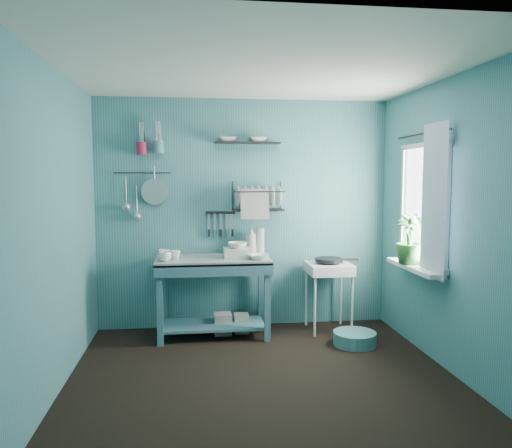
{
  "coord_description": "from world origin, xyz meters",
  "views": [
    {
      "loc": [
        -0.55,
        -3.96,
        1.66
      ],
      "look_at": [
        0.05,
        0.85,
        1.2
      ],
      "focal_mm": 35.0,
      "sensor_mm": 36.0,
      "label": 1
    }
  ],
  "objects": [
    {
      "name": "dish_rack",
      "position": [
        0.14,
        1.37,
        1.45
      ],
      "size": [
        0.58,
        0.33,
        0.32
      ],
      "primitive_type": "cube",
      "rotation": [
        0.0,
        0.0,
        0.17
      ],
      "color": "black",
      "rests_on": "wall_back"
    },
    {
      "name": "utensil_cup_magenta",
      "position": [
        -1.09,
        1.42,
        1.96
      ],
      "size": [
        0.11,
        0.11,
        0.13
      ],
      "primitive_type": "cylinder",
      "color": "maroon",
      "rests_on": "wall_back"
    },
    {
      "name": "curtain_rod",
      "position": [
        1.54,
        0.45,
        2.05
      ],
      "size": [
        0.02,
        1.05,
        0.02
      ],
      "primitive_type": "cylinder",
      "rotation": [
        1.57,
        0.0,
        0.0
      ],
      "color": "black",
      "rests_on": "wall_right"
    },
    {
      "name": "wall_back",
      "position": [
        0.0,
        1.5,
        1.25
      ],
      "size": [
        3.2,
        0.0,
        3.2
      ],
      "primitive_type": "plane",
      "rotation": [
        1.57,
        0.0,
        0.0
      ],
      "color": "#3A7277",
      "rests_on": "ground"
    },
    {
      "name": "windowsill",
      "position": [
        1.5,
        0.45,
        0.81
      ],
      "size": [
        0.16,
        0.95,
        0.04
      ],
      "primitive_type": "cube",
      "color": "silver",
      "rests_on": "wall_right"
    },
    {
      "name": "tub_bowl",
      "position": [
        -0.11,
        1.12,
        0.96
      ],
      "size": [
        0.2,
        0.19,
        0.06
      ],
      "primitive_type": "imported",
      "color": "white",
      "rests_on": "wash_tub"
    },
    {
      "name": "storage_tin_large",
      "position": [
        -0.26,
        1.19,
        0.11
      ],
      "size": [
        0.18,
        0.18,
        0.22
      ],
      "primitive_type": "cube",
      "color": "gray",
      "rests_on": "floor"
    },
    {
      "name": "mug_right",
      "position": [
        -0.86,
        1.14,
        0.87
      ],
      "size": [
        0.17,
        0.17,
        0.1
      ],
      "primitive_type": "imported",
      "rotation": [
        0.0,
        0.0,
        1.05
      ],
      "color": "white",
      "rests_on": "work_counter"
    },
    {
      "name": "shelf_bowl_left",
      "position": [
        -0.19,
        1.4,
        2.08
      ],
      "size": [
        0.22,
        0.22,
        0.05
      ],
      "primitive_type": "imported",
      "rotation": [
        0.0,
        0.0,
        0.07
      ],
      "color": "white",
      "rests_on": "upper_shelf"
    },
    {
      "name": "ladle_outer",
      "position": [
        -1.26,
        1.46,
        1.51
      ],
      "size": [
        0.01,
        0.01,
        0.3
      ],
      "primitive_type": "cylinder",
      "color": "#ADAFB6",
      "rests_on": "wall_back"
    },
    {
      "name": "hook_rail",
      "position": [
        -1.09,
        1.47,
        1.7
      ],
      "size": [
        0.6,
        0.01,
        0.01
      ],
      "primitive_type": "cylinder",
      "rotation": [
        0.0,
        1.57,
        0.0
      ],
      "color": "black",
      "rests_on": "wall_back"
    },
    {
      "name": "curtain",
      "position": [
        1.52,
        0.15,
        1.45
      ],
      "size": [
        0.0,
        1.35,
        1.35
      ],
      "primitive_type": "plane",
      "rotation": [
        1.57,
        0.0,
        1.57
      ],
      "color": "white",
      "rests_on": "wall_right"
    },
    {
      "name": "ladle_inner",
      "position": [
        -1.15,
        1.46,
        1.41
      ],
      "size": [
        0.01,
        0.01,
        0.3
      ],
      "primitive_type": "cylinder",
      "color": "#ADAFB6",
      "rests_on": "wall_back"
    },
    {
      "name": "storage_tin_small",
      "position": [
        -0.06,
        1.22,
        0.1
      ],
      "size": [
        0.15,
        0.15,
        0.2
      ],
      "primitive_type": "cube",
      "color": "gray",
      "rests_on": "floor"
    },
    {
      "name": "wall_front",
      "position": [
        0.0,
        -1.5,
        1.25
      ],
      "size": [
        3.2,
        0.0,
        3.2
      ],
      "primitive_type": "plane",
      "rotation": [
        -1.57,
        0.0,
        0.0
      ],
      "color": "#3A7277",
      "rests_on": "ground"
    },
    {
      "name": "water_bottle",
      "position": [
        0.16,
        1.36,
        0.97
      ],
      "size": [
        0.09,
        0.09,
        0.28
      ],
      "primitive_type": "cylinder",
      "color": "silver",
      "rests_on": "work_counter"
    },
    {
      "name": "upper_shelf",
      "position": [
        0.03,
        1.4,
        2.02
      ],
      "size": [
        0.7,
        0.2,
        0.01
      ],
      "primitive_type": "cube",
      "rotation": [
        0.0,
        0.0,
        0.03
      ],
      "color": "black",
      "rests_on": "wall_back"
    },
    {
      "name": "work_counter",
      "position": [
        -0.36,
        1.14,
        0.41
      ],
      "size": [
        1.23,
        0.72,
        0.83
      ],
      "primitive_type": "cube",
      "rotation": [
        0.0,
        0.0,
        -0.12
      ],
      "color": "#376874",
      "rests_on": "floor"
    },
    {
      "name": "utensil_cup_teal",
      "position": [
        -0.91,
        1.42,
        1.97
      ],
      "size": [
        0.11,
        0.11,
        0.13
      ],
      "primitive_type": "cylinder",
      "color": "teal",
      "rests_on": "wall_back"
    },
    {
      "name": "potted_plant",
      "position": [
        1.49,
        0.53,
        1.07
      ],
      "size": [
        0.35,
        0.35,
        0.48
      ],
      "primitive_type": "imported",
      "rotation": [
        0.0,
        0.0,
        -0.41
      ],
      "color": "#2D6E2C",
      "rests_on": "windowsill"
    },
    {
      "name": "wall_right",
      "position": [
        1.6,
        0.0,
        1.25
      ],
      "size": [
        0.0,
        3.0,
        3.0
      ],
      "primitive_type": "plane",
      "rotation": [
        1.57,
        0.0,
        -1.57
      ],
      "color": "#3A7277",
      "rests_on": "ground"
    },
    {
      "name": "hotplate_stand",
      "position": [
        0.88,
        1.19,
        0.37
      ],
      "size": [
        0.5,
        0.5,
        0.73
      ],
      "primitive_type": "cube",
      "rotation": [
        0.0,
        0.0,
        -0.09
      ],
      "color": "silver",
      "rests_on": "floor"
    },
    {
      "name": "mug_mid",
      "position": [
        -0.74,
        1.08,
        0.87
      ],
      "size": [
        0.14,
        0.14,
        0.09
      ],
      "primitive_type": "imported",
      "rotation": [
        0.0,
        0.0,
        0.52
      ],
      "color": "white",
      "rests_on": "work_counter"
    },
    {
      "name": "shelf_bowl_right",
      "position": [
        0.14,
        1.4,
        2.05
      ],
      "size": [
        0.22,
        0.22,
        0.05
      ],
      "primitive_type": "imported",
      "rotation": [
        0.0,
        0.0,
        -0.07
      ],
      "color": "white",
      "rests_on": "upper_shelf"
    },
    {
      "name": "mug_left",
      "position": [
        -0.84,
        0.98,
        0.87
      ],
      "size": [
        0.12,
        0.12,
        0.1
      ],
      "primitive_type": "imported",
      "color": "white",
      "rests_on": "work_counter"
    },
    {
      "name": "wall_left",
      "position": [
        -1.6,
        0.0,
        1.25
      ],
      "size": [
        0.0,
        3.0,
        3.0
      ],
      "primitive_type": "plane",
      "rotation": [
        1.57,
        0.0,
        1.57
      ],
      "color": "#3A7277",
      "rests_on": "ground"
    },
    {
      "name": "frying_pan",
      "position": [
        0.88,
        1.19,
        0.77
      ],
      "size": [
        0.3,
        0.3,
        0.03
      ],
      "primitive_type": "cylinder",
      "color": "black",
      "rests_on": "hotplate_stand"
    },
    {
      "name": "floor_basin",
      "position": [
        1.01,
        0.68,
        0.07
      ],
      "size": [
        0.42,
        0.42,
        0.13
      ],
      "primitive_type": "cylinder",
      "color": "teal",
      "rests_on": "floor"
    },
    {
      "name": "ceiling",
      "position": [
        0.0,
        0.0,
        2.5
      ],
      "size": [
        3.2,
        3.2,
        0.0
      ],
      "primitive_type": "plane",
      "rotation": [
        3.14,
        0.0,
        0.0
      ],
      "color": "silver",
      "rests_on": "ground"
    },
    {
      "name": "knife_strip",
      "position": [
        -0.26,
        1.47,
        1.27
      ],
      "size": [
        0.32,
        0.04,
        0.03
      ],
      "primitive_type": "cube",
      "rotation": [
        0.0,
        0.0,
        -0.08
      ],
      "color": "black",
      "rests_on": "wall_back"
    },
    {
      "name": "counter_bowl",
      "position": [
        0.09,
        0.99,
        0.85
      ],
      "size": [
        0.22,
        0.22,
        0.05
      ],
      "primitive_type": "imported",
      "color": "white",
      "rests_on": "work_counter"
    },
    {
      "name": "soap_bottle",
      "position": [
        0.06,
        1.34,
        0.98
      ],
      "size": [
        0.12,
        0.12,
        0.3
      ],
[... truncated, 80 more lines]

